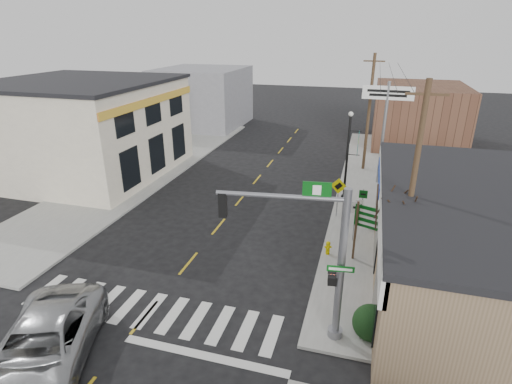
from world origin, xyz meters
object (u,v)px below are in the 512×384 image
(suv, at_px, (43,346))
(traffic_signal_pole, at_px, (321,248))
(utility_pole_far, at_px, (369,112))
(guide_sign, at_px, (372,225))
(lamp_post, at_px, (349,151))
(utility_pole_near, at_px, (412,188))
(bare_tree, at_px, (397,198))
(fire_hydrant, at_px, (328,247))
(dance_center_sign, at_px, (386,108))

(suv, xyz_separation_m, traffic_signal_pole, (8.29, 3.93, 2.76))
(traffic_signal_pole, xyz_separation_m, utility_pole_far, (1.00, 19.52, 0.97))
(guide_sign, relative_size, lamp_post, 0.52)
(utility_pole_near, relative_size, utility_pole_far, 0.99)
(lamp_post, relative_size, bare_tree, 1.10)
(fire_hydrant, xyz_separation_m, lamp_post, (0.27, 7.03, 2.93))
(bare_tree, bearing_deg, traffic_signal_pole, -123.51)
(guide_sign, height_order, utility_pole_far, utility_pole_far)
(dance_center_sign, xyz_separation_m, bare_tree, (0.35, -12.95, -1.24))
(traffic_signal_pole, distance_m, guide_sign, 5.98)
(guide_sign, xyz_separation_m, utility_pole_near, (1.30, -1.47, 2.50))
(lamp_post, xyz_separation_m, utility_pole_near, (2.93, -8.59, 1.11))
(utility_pole_far, bearing_deg, traffic_signal_pole, -92.17)
(suv, distance_m, traffic_signal_pole, 9.58)
(guide_sign, distance_m, utility_pole_far, 14.25)
(lamp_post, distance_m, utility_pole_far, 7.04)
(dance_center_sign, height_order, utility_pole_far, utility_pole_far)
(guide_sign, bearing_deg, suv, -115.78)
(fire_hydrant, height_order, dance_center_sign, dance_center_sign)
(bare_tree, relative_size, utility_pole_near, 0.60)
(lamp_post, height_order, utility_pole_far, utility_pole_far)
(bare_tree, bearing_deg, utility_pole_near, 32.36)
(dance_center_sign, distance_m, utility_pole_far, 3.19)
(suv, relative_size, fire_hydrant, 8.85)
(suv, height_order, bare_tree, bare_tree)
(lamp_post, bearing_deg, dance_center_sign, 68.48)
(traffic_signal_pole, xyz_separation_m, utility_pole_near, (3.00, 4.05, 0.93))
(traffic_signal_pole, height_order, lamp_post, traffic_signal_pole)
(suv, distance_m, fire_hydrant, 12.51)
(lamp_post, xyz_separation_m, utility_pole_far, (0.93, 6.88, 1.15))
(guide_sign, bearing_deg, utility_pole_near, -27.58)
(fire_hydrant, distance_m, utility_pole_near, 5.39)
(lamp_post, bearing_deg, guide_sign, -71.69)
(fire_hydrant, height_order, lamp_post, lamp_post)
(fire_hydrant, bearing_deg, traffic_signal_pole, -87.91)
(dance_center_sign, bearing_deg, guide_sign, -89.24)
(lamp_post, bearing_deg, fire_hydrant, -86.77)
(guide_sign, height_order, dance_center_sign, dance_center_sign)
(bare_tree, relative_size, utility_pole_far, 0.59)
(dance_center_sign, bearing_deg, fire_hydrant, -98.95)
(traffic_signal_pole, xyz_separation_m, guide_sign, (1.70, 5.51, -1.58))
(utility_pole_near, distance_m, utility_pole_far, 15.60)
(utility_pole_near, height_order, utility_pole_far, utility_pole_far)
(fire_hydrant, distance_m, bare_tree, 4.93)
(guide_sign, bearing_deg, bare_tree, -46.48)
(traffic_signal_pole, bearing_deg, guide_sign, 65.50)
(suv, relative_size, lamp_post, 1.08)
(suv, height_order, fire_hydrant, suv)
(guide_sign, height_order, lamp_post, lamp_post)
(fire_hydrant, bearing_deg, guide_sign, -3.00)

